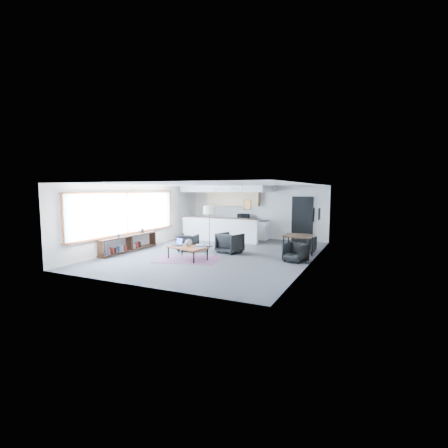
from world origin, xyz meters
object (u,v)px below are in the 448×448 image
at_px(armchair_left, 188,242).
at_px(dining_chair_far, 306,245).
at_px(book_stack, 200,246).
at_px(armchair_right, 230,242).
at_px(coffee_table, 188,248).
at_px(microwave, 243,216).
at_px(floor_lamp, 209,212).
at_px(dining_table, 298,237).
at_px(dining_chair_near, 295,253).
at_px(laptop, 178,243).
at_px(ceramic_pot, 188,243).

height_order(armchair_left, dining_chair_far, armchair_left).
xyz_separation_m(book_stack, armchair_right, (0.39, 1.64, -0.07)).
bearing_deg(armchair_left, coffee_table, 112.43).
xyz_separation_m(book_stack, microwave, (-0.55, 5.39, 0.61)).
xyz_separation_m(armchair_left, floor_lamp, (0.33, 1.20, 1.13)).
height_order(armchair_left, dining_table, dining_table).
bearing_deg(dining_chair_far, floor_lamp, 10.36).
relative_size(dining_table, dining_chair_near, 1.74).
relative_size(laptop, armchair_right, 0.51).
bearing_deg(dining_table, book_stack, -148.21).
relative_size(ceramic_pot, book_stack, 0.70).
bearing_deg(dining_table, dining_chair_far, 87.36).
relative_size(ceramic_pot, armchair_right, 0.31).
xyz_separation_m(floor_lamp, dining_chair_far, (3.96, 0.41, -1.19)).
bearing_deg(laptop, armchair_left, 129.65).
height_order(laptop, floor_lamp, floor_lamp).
xyz_separation_m(armchair_right, dining_chair_near, (2.62, -0.47, -0.13)).
height_order(floor_lamp, microwave, floor_lamp).
bearing_deg(book_stack, floor_lamp, 110.75).
bearing_deg(armchair_right, laptop, 68.20).
xyz_separation_m(laptop, armchair_right, (1.26, 1.66, -0.10)).
xyz_separation_m(laptop, microwave, (0.32, 5.40, 0.59)).
height_order(book_stack, floor_lamp, floor_lamp).
xyz_separation_m(armchair_right, floor_lamp, (-1.35, 0.88, 1.07)).
xyz_separation_m(armchair_left, armchair_right, (1.68, 0.32, 0.06)).
height_order(dining_table, dining_chair_near, dining_table).
bearing_deg(dining_chair_near, dining_chair_far, 107.13).
height_order(book_stack, armchair_left, armchair_left).
bearing_deg(microwave, ceramic_pot, -87.62).
height_order(laptop, armchair_right, armchair_right).
height_order(armchair_right, floor_lamp, floor_lamp).
xyz_separation_m(coffee_table, armchair_left, (-0.84, 1.39, -0.06)).
distance_m(ceramic_pot, floor_lamp, 2.77).
distance_m(armchair_right, dining_table, 2.59).
distance_m(armchair_right, microwave, 3.92).
xyz_separation_m(armchair_left, dining_table, (4.24, 0.51, 0.38)).
bearing_deg(ceramic_pot, dining_chair_near, 19.53).
height_order(laptop, book_stack, laptop).
bearing_deg(armchair_right, microwave, -60.38).
bearing_deg(armchair_right, dining_chair_near, -174.75).
bearing_deg(coffee_table, dining_chair_near, 35.49).
bearing_deg(microwave, armchair_right, -74.86).
relative_size(laptop, armchair_left, 0.60).
xyz_separation_m(coffee_table, dining_table, (3.40, 1.90, 0.32)).
relative_size(coffee_table, book_stack, 4.18).
xyz_separation_m(armchair_right, microwave, (-0.94, 3.75, 0.69)).
bearing_deg(armchair_left, floor_lamp, -114.17).
relative_size(armchair_left, armchair_right, 0.86).
bearing_deg(dining_chair_near, floor_lamp, 178.31).
bearing_deg(ceramic_pot, floor_lamp, 101.75).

